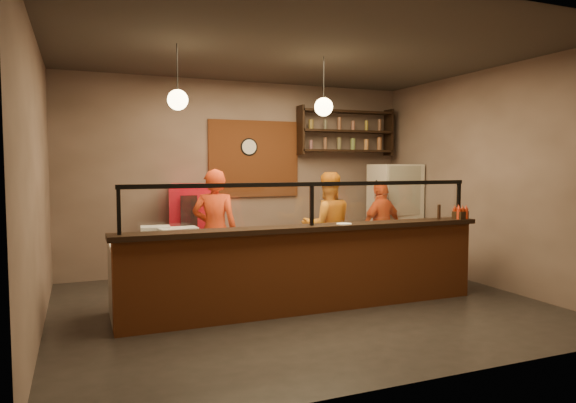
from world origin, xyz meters
name	(u,v)px	position (x,y,z in m)	size (l,w,h in m)	color
floor	(302,305)	(0.00, 0.00, 0.00)	(6.00, 6.00, 0.00)	black
ceiling	(302,51)	(0.00, 0.00, 3.20)	(6.00, 6.00, 0.00)	#342D28
wall_back	(243,176)	(0.00, 2.50, 1.60)	(6.00, 6.00, 0.00)	#7A6359
wall_left	(37,183)	(-3.00, 0.00, 1.60)	(5.00, 5.00, 0.00)	#7A6359
wall_right	(487,178)	(3.00, 0.00, 1.60)	(5.00, 5.00, 0.00)	#7A6359
wall_front	(427,188)	(0.00, -2.50, 1.60)	(6.00, 6.00, 0.00)	#7A6359
brick_patch	(254,159)	(0.20, 2.47, 1.90)	(1.60, 0.04, 1.30)	brown
service_counter	(312,271)	(0.00, -0.30, 0.50)	(4.60, 0.25, 1.00)	brown
counter_ledge	(312,228)	(0.00, -0.30, 1.03)	(4.70, 0.37, 0.06)	black
worktop_cabinet	(295,269)	(0.00, 0.20, 0.42)	(4.60, 0.75, 0.85)	gray
worktop	(295,235)	(0.00, 0.20, 0.88)	(4.60, 0.75, 0.05)	white
sneeze_guard	(312,200)	(0.00, -0.30, 1.37)	(4.50, 0.05, 0.52)	white
wall_shelving	(346,131)	(1.90, 2.32, 2.40)	(1.84, 0.28, 0.85)	black
wall_clock	(249,147)	(0.10, 2.46, 2.10)	(0.30, 0.30, 0.04)	black
pendant_left	(178,100)	(-1.50, 0.20, 2.55)	(0.24, 0.24, 0.77)	black
pendant_right	(324,107)	(0.40, 0.20, 2.55)	(0.24, 0.24, 0.77)	black
cook_left	(215,231)	(-0.84, 1.14, 0.87)	(0.63, 0.42, 1.74)	red
cook_mid	(327,226)	(0.97, 1.20, 0.84)	(0.82, 0.64, 1.68)	#C76E12
cook_right	(381,227)	(2.05, 1.35, 0.76)	(0.89, 0.37, 1.52)	#EB4E16
fridge	(394,215)	(2.60, 1.79, 0.90)	(0.75, 0.70, 1.81)	beige
red_cooler	(192,231)	(-0.96, 2.15, 0.75)	(0.64, 0.59, 1.50)	red
pizza_dough	(310,233)	(0.17, 0.12, 0.91)	(0.53, 0.53, 0.01)	white
prep_tub_a	(184,233)	(-1.45, 0.20, 0.98)	(0.30, 0.24, 0.15)	silver
prep_tub_b	(155,233)	(-1.78, 0.25, 0.98)	(0.34, 0.27, 0.17)	white
prep_tub_c	(173,235)	(-1.60, 0.07, 0.98)	(0.31, 0.25, 0.16)	white
rolling_pin	(168,237)	(-1.64, 0.25, 0.93)	(0.06, 0.06, 0.33)	yellow
condiment_caddy	(460,215)	(2.20, -0.36, 1.11)	(0.18, 0.14, 0.10)	black
pepper_mill	(439,212)	(1.87, -0.32, 1.16)	(0.04, 0.04, 0.20)	black
small_plate	(344,224)	(0.41, -0.35, 1.07)	(0.19, 0.19, 0.01)	white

